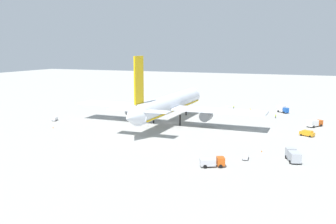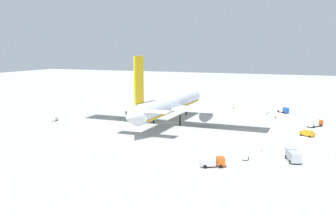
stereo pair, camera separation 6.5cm
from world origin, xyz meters
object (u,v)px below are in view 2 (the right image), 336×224
ground_worker_1 (234,107)px  traffic_cone_1 (135,107)px  service_van (307,133)px  traffic_cone_3 (260,110)px  baggage_cart_2 (246,157)px  traffic_cone_2 (53,127)px  service_truck_1 (212,162)px  service_truck_3 (293,155)px  airliner (168,105)px  baggage_cart_1 (55,119)px  baggage_cart_0 (227,107)px  service_truck_2 (283,109)px  service_truck_0 (314,123)px  ground_worker_2 (276,116)px  traffic_cone_0 (262,151)px

ground_worker_1 → traffic_cone_1: ground_worker_1 is taller
service_van → traffic_cone_3: bearing=25.5°
baggage_cart_2 → traffic_cone_2: bearing=80.0°
service_van → traffic_cone_1: service_van is taller
service_truck_1 → service_truck_3: bearing=-55.8°
airliner → baggage_cart_1: bearing=105.0°
baggage_cart_2 → traffic_cone_3: 81.04m
service_truck_3 → baggage_cart_0: (76.33, 35.22, -0.77)m
airliner → traffic_cone_1: size_ratio=135.74×
service_truck_2 → traffic_cone_1: bearing=100.1°
service_truck_0 → ground_worker_1: bearing=50.6°
service_truck_2 → service_truck_3: service_truck_2 is taller
service_truck_0 → ground_worker_2: service_truck_0 is taller
service_truck_1 → baggage_cart_1: service_truck_1 is taller
service_truck_0 → traffic_cone_1: bearing=79.2°
baggage_cart_2 → ground_worker_1: ground_worker_1 is taller
traffic_cone_0 → traffic_cone_1: bearing=50.1°
service_truck_3 → service_van: bearing=-4.2°
traffic_cone_3 → service_truck_2: bearing=-97.9°
baggage_cart_2 → airliner: bearing=45.1°
service_van → traffic_cone_3: (46.43, 22.14, -0.76)m
ground_worker_1 → baggage_cart_1: bearing=133.4°
service_truck_2 → traffic_cone_2: size_ratio=10.19×
service_truck_1 → baggage_cart_2: bearing=-34.7°
service_van → traffic_cone_2: service_van is taller
traffic_cone_0 → traffic_cone_1: same height
traffic_cone_0 → baggage_cart_1: bearing=79.3°
baggage_cart_1 → baggage_cart_2: baggage_cart_1 is taller
baggage_cart_0 → traffic_cone_1: baggage_cart_0 is taller
service_van → ground_worker_1: 58.56m
traffic_cone_0 → baggage_cart_0: bearing=20.6°
ground_worker_2 → traffic_cone_0: 54.65m
baggage_cart_1 → ground_worker_1: ground_worker_1 is taller
service_truck_1 → service_truck_2: 88.82m
service_truck_1 → ground_worker_2: size_ratio=3.74×
baggage_cart_0 → baggage_cart_2: baggage_cart_0 is taller
baggage_cart_2 → traffic_cone_0: bearing=-17.9°
airliner → ground_worker_2: (26.97, -37.20, -6.56)m
service_truck_1 → service_truck_0: bearing=-20.2°
service_truck_3 → baggage_cart_1: service_truck_3 is taller
baggage_cart_0 → traffic_cone_3: size_ratio=5.43×
ground_worker_2 → traffic_cone_2: size_ratio=3.11×
traffic_cone_0 → service_van: bearing=-23.6°
service_truck_2 → baggage_cart_1: (-54.60, 82.67, -0.82)m
baggage_cart_1 → traffic_cone_1: bearing=-18.4°
baggage_cart_2 → service_van: bearing=-22.1°
baggage_cart_0 → service_truck_2: bearing=-90.2°
baggage_cart_0 → ground_worker_1: bearing=-54.3°
service_van → traffic_cone_2: (-21.41, 86.14, -0.76)m
service_truck_3 → baggage_cart_0: size_ratio=2.44×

